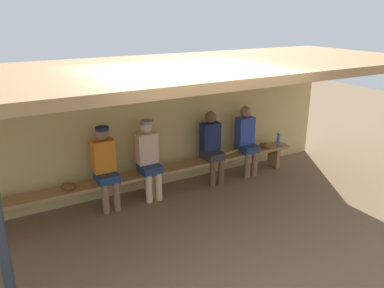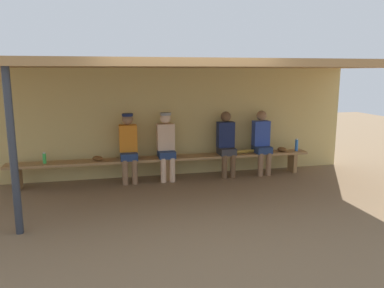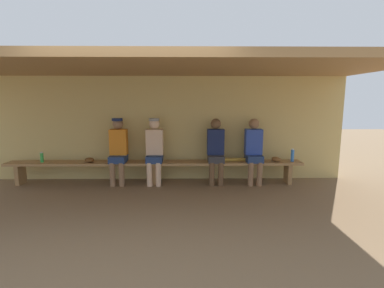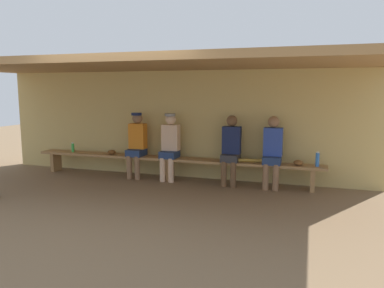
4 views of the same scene
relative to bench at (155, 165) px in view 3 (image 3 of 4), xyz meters
name	(u,v)px [view 3 (image 3 of 4)]	position (x,y,z in m)	size (l,w,h in m)	color
ground_plane	(144,214)	(0.00, -1.55, -0.39)	(24.00, 24.00, 0.00)	brown
back_wall	(157,128)	(0.00, 0.45, 0.71)	(8.00, 0.20, 2.20)	tan
dugout_roof	(146,66)	(0.00, -0.85, 1.87)	(8.00, 2.80, 0.12)	#9E7547
bench	(155,165)	(0.00, 0.00, 0.00)	(6.00, 0.36, 0.46)	#9E7547
player_near_post	(154,148)	(0.00, 0.00, 0.36)	(0.34, 0.42, 1.34)	navy
player_in_white	(118,148)	(-0.73, 0.00, 0.36)	(0.34, 0.42, 1.34)	navy
player_shirtless_tan	(254,148)	(2.02, 0.00, 0.34)	(0.34, 0.42, 1.34)	navy
player_middle	(216,149)	(1.25, 0.00, 0.34)	(0.34, 0.42, 1.34)	#333338
water_bottle_clear	(42,157)	(-2.28, -0.01, 0.17)	(0.06, 0.06, 0.21)	green
water_bottle_orange	(292,155)	(2.82, -0.02, 0.20)	(0.07, 0.07, 0.27)	blue
baseball_glove_worn	(90,160)	(-1.32, -0.01, 0.12)	(0.24, 0.17, 0.09)	brown
baseball_glove_dark_brown	(276,159)	(2.49, 0.00, 0.12)	(0.24, 0.17, 0.09)	brown
baseball_bat	(232,160)	(1.57, 0.00, 0.11)	(0.07, 0.07, 0.76)	#B28C33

